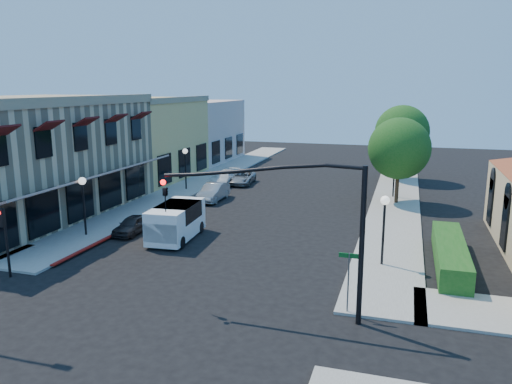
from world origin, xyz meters
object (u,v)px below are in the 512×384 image
(street_name_sign, at_px, (349,273))
(parked_car_a, at_px, (132,225))
(signal_mast_arm, at_px, (304,214))
(lamppost_right_near, at_px, (384,213))
(parked_car_c, at_px, (224,178))
(lamppost_left_far, at_px, (185,158))
(street_tree_b, at_px, (402,132))
(lamppost_left_near, at_px, (83,191))
(parked_car_b, at_px, (213,192))
(lamppost_right_far, at_px, (395,164))
(secondary_signal, at_px, (4,230))
(street_tree_a, at_px, (399,149))
(parked_car_d, at_px, (242,178))
(white_van, at_px, (176,220))

(street_name_sign, xyz_separation_m, parked_car_a, (-13.70, 7.18, -1.16))
(signal_mast_arm, height_order, parked_car_a, signal_mast_arm)
(lamppost_right_near, relative_size, parked_car_c, 0.79)
(signal_mast_arm, bearing_deg, lamppost_left_far, 125.00)
(street_tree_b, xyz_separation_m, street_name_sign, (-1.30, -29.80, -2.85))
(lamppost_left_near, xyz_separation_m, parked_car_b, (3.70, 11.00, -2.07))
(lamppost_left_far, xyz_separation_m, lamppost_right_far, (17.00, 2.00, 0.00))
(secondary_signal, height_order, lamppost_right_near, lamppost_right_near)
(lamppost_right_near, relative_size, parked_car_b, 0.89)
(parked_car_a, relative_size, parked_car_b, 0.79)
(street_tree_a, bearing_deg, parked_car_a, -139.91)
(secondary_signal, bearing_deg, lamppost_left_near, 94.34)
(street_tree_a, distance_m, parked_car_d, 14.63)
(street_tree_b, xyz_separation_m, parked_car_c, (-15.00, -7.00, -3.89))
(street_name_sign, bearing_deg, lamppost_right_near, 80.22)
(lamppost_left_far, bearing_deg, parked_car_b, -39.04)
(street_tree_b, bearing_deg, signal_mast_arm, -95.51)
(street_tree_b, relative_size, parked_car_d, 1.70)
(white_van, xyz_separation_m, parked_car_d, (-1.64, 16.92, -0.60))
(lamppost_right_near, bearing_deg, secondary_signal, -158.22)
(parked_car_b, xyz_separation_m, parked_car_d, (0.00, 7.00, -0.09))
(secondary_signal, xyz_separation_m, parked_car_b, (3.20, 17.59, -1.66))
(lamppost_left_near, bearing_deg, lamppost_right_far, 43.26)
(signal_mast_arm, height_order, parked_car_b, signal_mast_arm)
(lamppost_left_far, bearing_deg, street_name_sign, -51.06)
(street_tree_b, distance_m, signal_mast_arm, 30.65)
(lamppost_right_near, xyz_separation_m, parked_car_d, (-13.30, 18.00, -2.16))
(signal_mast_arm, height_order, white_van, signal_mast_arm)
(secondary_signal, distance_m, parked_car_a, 8.36)
(lamppost_left_near, distance_m, lamppost_right_near, 17.00)
(lamppost_left_far, relative_size, parked_car_b, 0.89)
(lamppost_right_far, distance_m, white_van, 19.00)
(lamppost_left_far, xyz_separation_m, parked_car_c, (2.30, 3.00, -2.08))
(secondary_signal, bearing_deg, street_tree_a, 50.79)
(lamppost_left_near, bearing_deg, parked_car_b, 71.41)
(street_tree_b, bearing_deg, lamppost_left_near, -125.79)
(street_tree_b, distance_m, parked_car_d, 15.39)
(parked_car_c, bearing_deg, street_name_sign, -58.41)
(white_van, distance_m, parked_car_a, 3.12)
(lamppost_left_far, xyz_separation_m, lamppost_right_near, (17.00, -14.00, 0.00))
(street_tree_b, height_order, white_van, street_tree_b)
(lamppost_left_near, distance_m, lamppost_right_far, 23.35)
(lamppost_right_near, xyz_separation_m, white_van, (-11.66, 1.08, -1.56))
(parked_car_a, bearing_deg, lamppost_left_near, -149.10)
(parked_car_d, bearing_deg, secondary_signal, -102.54)
(secondary_signal, relative_size, lamppost_left_near, 0.93)
(lamppost_right_near, xyz_separation_m, lamppost_right_far, (0.00, 16.00, 0.00))
(white_van, bearing_deg, lamppost_left_near, -168.52)
(street_name_sign, distance_m, parked_car_c, 26.62)
(secondary_signal, height_order, parked_car_d, secondary_signal)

